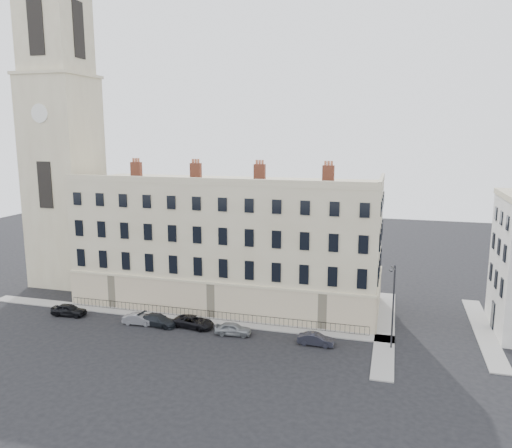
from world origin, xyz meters
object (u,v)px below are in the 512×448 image
Objects in this scene: car_c at (158,320)px; car_d at (194,322)px; car_a at (69,310)px; car_f at (316,339)px; car_e at (233,329)px; streetlamp at (393,303)px; car_b at (139,319)px.

car_c is 0.98× the size of car_d.
car_a is 0.90× the size of car_d.
car_e is at bearing 90.21° from car_f.
car_c is at bearing 166.98° from streetlamp.
car_e reaches higher than car_c.
car_b is at bearing -95.09° from car_a.
car_a is 9.04m from car_b.
car_b is 2.17m from car_c.
car_b is 10.77m from car_e.
car_d reaches higher than car_b.
car_b is 26.84m from streetlamp.
car_e is at bearing -93.00° from car_b.
car_a is at bearing 166.44° from streetlamp.
streetlamp is (35.56, 0.63, 3.94)m from car_a.
streetlamp reaches higher than car_b.
car_b is at bearing 91.12° from car_f.
car_a is at bearing 85.27° from car_b.
car_e is at bearing 168.40° from streetlamp.
streetlamp reaches higher than car_c.
car_a reaches higher than car_d.
car_b is at bearing 167.29° from streetlamp.
car_a is at bearing 96.00° from car_c.
car_f is (13.33, -0.99, -0.03)m from car_d.
car_b is 0.94× the size of car_e.
car_d is at bearing 75.39° from car_e.
car_c is 1.14× the size of car_e.
car_a is 19.81m from car_e.
car_e reaches higher than car_b.
car_a reaches higher than car_e.
car_c is (11.20, -0.03, -0.05)m from car_a.
car_f is (17.23, -0.37, -0.04)m from car_c.
car_d is 1.17× the size of car_e.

